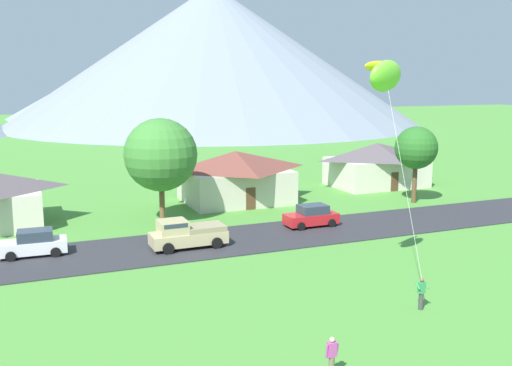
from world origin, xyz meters
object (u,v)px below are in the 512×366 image
house_left_center (236,176)px  kite_flyer_with_kite (386,80)px  watcher_person (332,356)px  parked_car_red_mid_west (311,216)px  pickup_truck_sand_west_side (186,234)px  parked_car_white_mid_east (34,243)px  tree_near_left (161,155)px  tree_center (416,148)px  house_rightmost (376,164)px

house_left_center → kite_flyer_with_kite: (-0.66, -24.63, 8.90)m
house_left_center → watcher_person: (-8.04, -32.33, -1.63)m
parked_car_red_mid_west → pickup_truck_sand_west_side: pickup_truck_sand_west_side is taller
parked_car_white_mid_east → watcher_person: parked_car_white_mid_east is taller
tree_near_left → parked_car_red_mid_west: 12.95m
tree_near_left → kite_flyer_with_kite: size_ratio=0.68×
tree_near_left → tree_center: (23.74, -1.51, -0.35)m
tree_center → parked_car_white_mid_east: 34.21m
house_left_center → tree_center: bearing=-24.2°
kite_flyer_with_kite → watcher_person: 14.99m
house_rightmost → tree_near_left: 26.66m
kite_flyer_with_kite → watcher_person: bearing=-133.8°
tree_center → parked_car_red_mid_west: bearing=-161.6°
parked_car_white_mid_east → house_rightmost: bearing=20.3°
house_left_center → tree_near_left: bearing=-147.1°
house_rightmost → pickup_truck_sand_west_side: bearing=-149.3°
tree_center → house_rightmost: bearing=79.0°
tree_near_left → watcher_person: tree_near_left is taller
tree_near_left → watcher_person: (0.32, -26.92, -4.66)m
tree_center → house_left_center: bearing=155.8°
kite_flyer_with_kite → tree_center: bearing=47.8°
parked_car_white_mid_east → tree_center: bearing=7.3°
pickup_truck_sand_west_side → kite_flyer_with_kite: size_ratio=0.42×
parked_car_white_mid_east → watcher_person: size_ratio=2.55×
watcher_person → house_left_center: bearing=76.0°
house_left_center → tree_near_left: size_ratio=1.20×
tree_center → watcher_person: 34.82m
pickup_truck_sand_west_side → kite_flyer_with_kite: bearing=-55.2°
tree_center → parked_car_white_mid_east: (-33.66, -4.29, -4.32)m
pickup_truck_sand_west_side → kite_flyer_with_kite: kite_flyer_with_kite is taller
tree_center → parked_car_red_mid_west: 14.58m
parked_car_red_mid_west → tree_near_left: bearing=150.7°
tree_near_left → watcher_person: size_ratio=5.06×
pickup_truck_sand_west_side → house_left_center: bearing=57.3°
house_left_center → parked_car_white_mid_east: size_ratio=2.39×
watcher_person → kite_flyer_with_kite: bearing=46.2°
parked_car_red_mid_west → pickup_truck_sand_west_side: size_ratio=0.81×
tree_center → pickup_truck_sand_west_side: size_ratio=1.38×
house_rightmost → watcher_person: house_rightmost is taller
house_rightmost → kite_flyer_with_kite: kite_flyer_with_kite is taller
house_rightmost → kite_flyer_with_kite: (-17.75, -26.53, 8.98)m
parked_car_red_mid_west → kite_flyer_with_kite: size_ratio=0.34×
tree_near_left → parked_car_red_mid_west: bearing=-29.3°
house_rightmost → parked_car_white_mid_east: bearing=-159.7°
watcher_person → house_rightmost: bearing=53.7°
house_left_center → tree_near_left: 10.41m
house_rightmost → kite_flyer_with_kite: bearing=-123.8°
house_rightmost → tree_center: 9.39m
house_rightmost → tree_near_left: size_ratio=1.23×
kite_flyer_with_kite → watcher_person: size_ratio=7.49×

